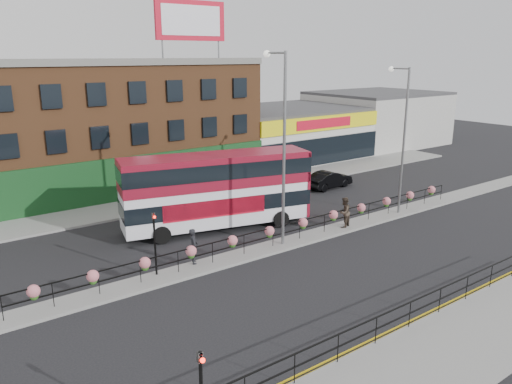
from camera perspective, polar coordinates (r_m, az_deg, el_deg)
ground at (r=29.19m, az=3.50°, el=-6.01°), size 120.00×120.00×0.00m
south_pavement at (r=22.23m, az=24.28°, el=-14.50°), size 60.00×4.00×0.15m
north_pavement at (r=38.66m, az=-7.89°, el=-0.59°), size 60.00×4.00×0.15m
median at (r=29.16m, az=3.50°, el=-5.87°), size 60.00×1.60×0.15m
yellow_line_inner at (r=23.27m, az=19.27°, el=-12.75°), size 60.00×0.10×0.01m
yellow_line_outer at (r=23.19m, az=19.65°, el=-12.90°), size 60.00×0.10×0.01m
brick_building at (r=43.32m, az=-17.94°, el=7.36°), size 25.00×12.21×10.30m
supermarket at (r=53.31m, az=3.19°, el=6.78°), size 15.00×12.25×5.30m
warehouse_east at (r=63.61m, az=13.59°, el=8.24°), size 14.50×12.00×6.30m
billboard at (r=41.08m, az=-7.47°, el=18.84°), size 6.00×0.29×4.40m
median_railing at (r=28.83m, az=3.53°, el=-4.07°), size 30.04×0.56×1.23m
south_railing at (r=21.16m, az=17.22°, el=-12.60°), size 20.04×0.05×1.12m
double_decker_bus at (r=31.04m, az=-4.45°, el=0.97°), size 12.09×5.47×4.77m
car at (r=41.54m, az=8.35°, el=1.42°), size 2.12×4.52×1.42m
pedestrian_a at (r=26.17m, az=-7.17°, el=-6.14°), size 0.97×0.89×1.88m
pedestrian_b at (r=31.77m, az=10.05°, el=-2.29°), size 1.39×1.31×1.92m
lamp_column_west at (r=27.46m, az=2.89°, el=6.73°), size 0.39×1.88×10.74m
lamp_column_east at (r=34.67m, az=16.32°, el=6.99°), size 0.35×1.71×9.76m
traffic_light_south at (r=13.91m, az=-6.29°, el=-20.76°), size 0.15×0.28×3.65m
traffic_light_median at (r=24.64m, az=-11.55°, el=-4.30°), size 0.15×0.28×3.65m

